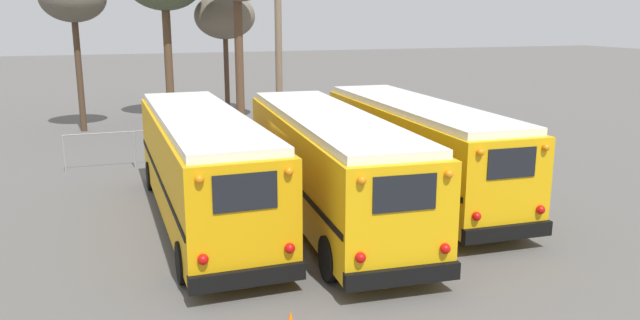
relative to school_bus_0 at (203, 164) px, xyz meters
name	(u,v)px	position (x,y,z in m)	size (l,w,h in m)	color
ground_plane	(316,208)	(3.36, 0.26, -1.66)	(160.00, 160.00, 0.00)	#5B5956
school_bus_0	(203,164)	(0.00, 0.00, 0.00)	(2.63, 10.64, 3.05)	#E5A00C
school_bus_1	(328,162)	(3.36, -0.83, -0.01)	(3.09, 11.04, 3.01)	#EAAA0F
school_bus_2	(416,145)	(6.72, 0.44, -0.01)	(2.72, 10.52, 3.00)	#EAAA0F
utility_pole	(278,39)	(4.67, 9.26, 3.00)	(1.80, 0.30, 9.02)	#75604C
bare_tree_3	(225,17)	(4.19, 19.13, 3.87)	(3.41, 3.41, 6.85)	#473323
fence_line	(262,135)	(3.36, 7.18, -0.68)	(14.78, 0.06, 1.42)	#939399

